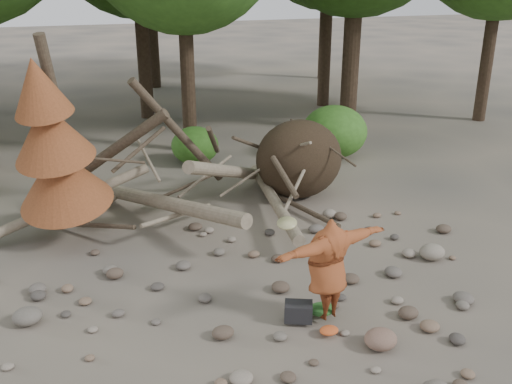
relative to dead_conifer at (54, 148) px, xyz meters
name	(u,v)px	position (x,y,z in m)	size (l,w,h in m)	color
ground	(262,298)	(3.12, -3.37, -2.11)	(120.00, 120.00, 0.00)	#514C44
deadfall_pile	(278,164)	(5.13, 0.87, -1.16)	(8.55, 5.24, 3.30)	#332619
dead_conifer	(54,148)	(0.00, 0.00, 0.00)	(2.06, 2.16, 4.35)	#4C3F30
bush_mid	(195,145)	(3.92, 4.43, -1.55)	(1.40, 1.40, 1.12)	#33681E
bush_right	(334,132)	(8.12, 3.63, -1.31)	(2.00, 2.00, 1.60)	#3F7B26
frisbee_thrower	(328,268)	(3.86, -4.35, -1.16)	(2.21, 1.02, 1.98)	brown
backpack	(298,315)	(3.40, -4.28, -1.96)	(0.45, 0.30, 0.30)	black
cloth_green	(322,312)	(3.84, -4.24, -2.03)	(0.45, 0.37, 0.17)	#2A6026
cloth_orange	(329,333)	(3.70, -4.79, -2.06)	(0.31, 0.25, 0.11)	#C75022
boulder_front_right	(381,339)	(4.30, -5.32, -1.96)	(0.51, 0.46, 0.30)	#7C5D4D
boulder_mid_right	(432,252)	(6.81, -3.16, -1.96)	(0.51, 0.46, 0.31)	gray
boulder_mid_left	(27,316)	(-0.74, -2.80, -1.97)	(0.47, 0.43, 0.28)	#655F55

